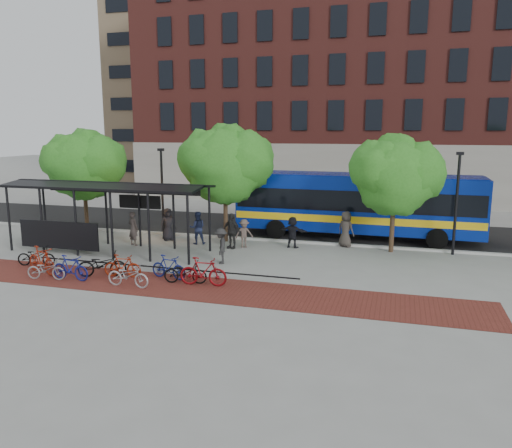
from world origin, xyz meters
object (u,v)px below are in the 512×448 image
(tree_c, at_px, (397,173))
(bike_6, at_px, (128,275))
(bike_5, at_px, (122,266))
(bike_8, at_px, (185,272))
(lamp_post_left, at_px, (162,190))
(pedestrian_3, at_px, (244,233))
(tree_b, at_px, (227,162))
(pedestrian_0, at_px, (168,224))
(bike_3, at_px, (70,268))
(bike_0, at_px, (36,256))
(pedestrian_9, at_px, (221,246))
(tree_a, at_px, (85,163))
(bike_2, at_px, (46,269))
(pedestrian_4, at_px, (231,231))
(pedestrian_6, at_px, (346,229))
(bus, at_px, (357,202))
(bus_shelter, at_px, (105,193))
(bike_7, at_px, (169,267))
(pedestrian_1, at_px, (133,229))
(lamp_post_right, at_px, (457,200))
(bike_4, at_px, (102,264))
(bike_1, at_px, (42,260))
(pedestrian_2, at_px, (197,228))
(bike_9, at_px, (203,272))

(tree_c, height_order, bike_6, tree_c)
(bike_5, distance_m, bike_8, 2.93)
(bike_8, bearing_deg, lamp_post_left, 21.89)
(bike_5, distance_m, pedestrian_3, 7.42)
(tree_b, xyz_separation_m, pedestrian_0, (-3.30, -0.75, -3.54))
(lamp_post_left, bearing_deg, bike_3, -88.42)
(bike_0, xyz_separation_m, pedestrian_9, (8.05, 2.76, 0.38))
(tree_a, height_order, bike_6, tree_a)
(bike_3, bearing_deg, bike_2, 105.74)
(pedestrian_4, bearing_deg, pedestrian_6, 39.76)
(tree_a, bearing_deg, pedestrian_4, -9.21)
(bus, relative_size, bike_2, 8.23)
(bus_shelter, height_order, pedestrian_0, bus_shelter)
(bike_7, relative_size, pedestrian_1, 0.92)
(tree_c, relative_size, pedestrian_1, 3.21)
(bike_2, bearing_deg, lamp_post_left, -13.62)
(pedestrian_3, bearing_deg, pedestrian_9, -123.84)
(lamp_post_right, relative_size, bike_7, 3.02)
(pedestrian_1, xyz_separation_m, pedestrian_6, (11.06, 2.88, 0.04))
(bike_8, bearing_deg, bike_4, 81.85)
(bike_3, height_order, pedestrian_3, pedestrian_3)
(lamp_post_left, relative_size, bike_0, 2.91)
(bus_shelter, relative_size, pedestrian_0, 5.75)
(bike_0, bearing_deg, bike_3, -130.61)
(pedestrian_4, bearing_deg, bike_3, -102.26)
(bike_0, bearing_deg, pedestrian_0, -41.47)
(tree_c, bearing_deg, bus, 127.26)
(bike_0, height_order, pedestrian_3, pedestrian_3)
(bike_1, relative_size, pedestrian_0, 1.08)
(pedestrian_2, height_order, pedestrian_4, pedestrian_4)
(pedestrian_0, distance_m, pedestrian_3, 4.68)
(lamp_post_right, xyz_separation_m, bike_4, (-14.78, -8.25, -2.21))
(bus_shelter, xyz_separation_m, bike_3, (1.38, -5.00, -2.47))
(tree_c, distance_m, bike_5, 13.96)
(bike_4, xyz_separation_m, bike_6, (1.81, -0.96, -0.06))
(bike_0, height_order, pedestrian_0, pedestrian_0)
(lamp_post_left, xyz_separation_m, pedestrian_6, (10.62, 0.20, -1.79))
(bus_shelter, height_order, lamp_post_left, lamp_post_left)
(pedestrian_2, bearing_deg, bus_shelter, 10.52)
(bus, height_order, pedestrian_6, bus)
(lamp_post_left, distance_m, pedestrian_4, 5.51)
(lamp_post_right, bearing_deg, bike_1, -153.97)
(lamp_post_left, distance_m, bike_9, 10.33)
(bike_6, bearing_deg, lamp_post_right, -52.79)
(pedestrian_3, bearing_deg, bike_7, -134.65)
(bike_4, relative_size, pedestrian_3, 1.34)
(lamp_post_right, relative_size, bike_2, 3.07)
(pedestrian_2, bearing_deg, tree_c, 162.06)
(bike_6, height_order, pedestrian_6, pedestrian_6)
(bike_5, bearing_deg, bike_0, 77.06)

